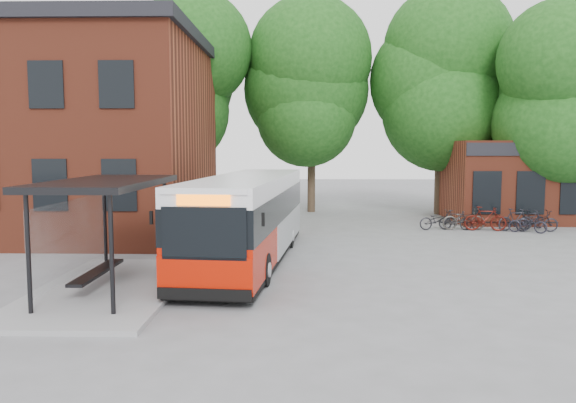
{
  "coord_description": "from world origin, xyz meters",
  "views": [
    {
      "loc": [
        0.45,
        -15.04,
        3.69
      ],
      "look_at": [
        0.02,
        2.41,
        2.0
      ],
      "focal_mm": 35.0,
      "sensor_mm": 36.0,
      "label": 1
    }
  ],
  "objects_px": {
    "bicycle_1": "(456,220)",
    "bicycle_4": "(528,223)",
    "bus_shelter": "(108,235)",
    "city_bus": "(249,219)",
    "bicycle_2": "(464,219)",
    "bicycle_7": "(532,219)",
    "bicycle_3": "(485,219)",
    "bicycle_0": "(438,220)",
    "bicycle_6": "(537,221)",
    "bicycle_5": "(515,220)"
  },
  "relations": [
    {
      "from": "bicycle_0",
      "to": "bicycle_3",
      "type": "bearing_deg",
      "value": -107.12
    },
    {
      "from": "bicycle_3",
      "to": "city_bus",
      "type": "bearing_deg",
      "value": 133.87
    },
    {
      "from": "bus_shelter",
      "to": "bicycle_7",
      "type": "xyz_separation_m",
      "value": [
        15.36,
        11.39,
        -1.01
      ]
    },
    {
      "from": "bicycle_1",
      "to": "bicycle_4",
      "type": "distance_m",
      "value": 2.98
    },
    {
      "from": "bicycle_1",
      "to": "bus_shelter",
      "type": "bearing_deg",
      "value": 141.93
    },
    {
      "from": "bus_shelter",
      "to": "bicycle_7",
      "type": "relative_size",
      "value": 4.77
    },
    {
      "from": "bicycle_3",
      "to": "bicycle_6",
      "type": "bearing_deg",
      "value": -86.49
    },
    {
      "from": "bus_shelter",
      "to": "bicycle_2",
      "type": "relative_size",
      "value": 3.68
    },
    {
      "from": "bicycle_3",
      "to": "bicycle_4",
      "type": "height_order",
      "value": "bicycle_3"
    },
    {
      "from": "city_bus",
      "to": "bicycle_3",
      "type": "distance_m",
      "value": 12.03
    },
    {
      "from": "bicycle_3",
      "to": "bicycle_4",
      "type": "xyz_separation_m",
      "value": [
        1.67,
        -0.48,
        -0.13
      ]
    },
    {
      "from": "bus_shelter",
      "to": "bicycle_4",
      "type": "height_order",
      "value": "bus_shelter"
    },
    {
      "from": "bicycle_6",
      "to": "bicycle_7",
      "type": "bearing_deg",
      "value": -6.99
    },
    {
      "from": "bicycle_3",
      "to": "bicycle_2",
      "type": "bearing_deg",
      "value": 79.09
    },
    {
      "from": "bicycle_0",
      "to": "bicycle_6",
      "type": "xyz_separation_m",
      "value": [
        4.18,
        -0.49,
        0.03
      ]
    },
    {
      "from": "bicycle_5",
      "to": "bicycle_6",
      "type": "xyz_separation_m",
      "value": [
        0.83,
        -0.25,
        -0.02
      ]
    },
    {
      "from": "bicycle_0",
      "to": "bicycle_3",
      "type": "distance_m",
      "value": 2.04
    },
    {
      "from": "bicycle_1",
      "to": "bicycle_6",
      "type": "xyz_separation_m",
      "value": [
        3.39,
        -0.49,
        0.03
      ]
    },
    {
      "from": "bus_shelter",
      "to": "bicycle_6",
      "type": "relative_size",
      "value": 3.86
    },
    {
      "from": "bicycle_2",
      "to": "bicycle_3",
      "type": "distance_m",
      "value": 0.91
    },
    {
      "from": "bicycle_1",
      "to": "bicycle_6",
      "type": "relative_size",
      "value": 0.82
    },
    {
      "from": "city_bus",
      "to": "bicycle_3",
      "type": "relative_size",
      "value": 6.04
    },
    {
      "from": "bicycle_5",
      "to": "bicycle_7",
      "type": "relative_size",
      "value": 1.13
    },
    {
      "from": "bus_shelter",
      "to": "bicycle_2",
      "type": "distance_m",
      "value": 16.48
    },
    {
      "from": "bus_shelter",
      "to": "city_bus",
      "type": "relative_size",
      "value": 0.64
    },
    {
      "from": "bicycle_1",
      "to": "city_bus",
      "type": "bearing_deg",
      "value": 138.95
    },
    {
      "from": "bicycle_2",
      "to": "bicycle_7",
      "type": "distance_m",
      "value": 3.18
    },
    {
      "from": "bicycle_1",
      "to": "bicycle_7",
      "type": "xyz_separation_m",
      "value": [
        3.51,
        0.38,
        -0.0
      ]
    },
    {
      "from": "bus_shelter",
      "to": "bicycle_7",
      "type": "bearing_deg",
      "value": 36.55
    },
    {
      "from": "bicycle_1",
      "to": "bicycle_4",
      "type": "height_order",
      "value": "bicycle_1"
    },
    {
      "from": "bicycle_0",
      "to": "bicycle_4",
      "type": "bearing_deg",
      "value": -110.8
    },
    {
      "from": "city_bus",
      "to": "bicycle_3",
      "type": "xyz_separation_m",
      "value": [
        9.82,
        6.91,
        -0.85
      ]
    },
    {
      "from": "city_bus",
      "to": "bicycle_6",
      "type": "xyz_separation_m",
      "value": [
        11.99,
        6.71,
        -0.91
      ]
    },
    {
      "from": "city_bus",
      "to": "bicycle_0",
      "type": "relative_size",
      "value": 6.44
    },
    {
      "from": "bus_shelter",
      "to": "bicycle_4",
      "type": "xyz_separation_m",
      "value": [
        14.73,
        10.24,
        -1.04
      ]
    },
    {
      "from": "bicycle_2",
      "to": "bicycle_6",
      "type": "distance_m",
      "value": 3.07
    },
    {
      "from": "bus_shelter",
      "to": "bicycle_2",
      "type": "height_order",
      "value": "bus_shelter"
    },
    {
      "from": "bicycle_4",
      "to": "bicycle_7",
      "type": "bearing_deg",
      "value": -5.31
    },
    {
      "from": "bus_shelter",
      "to": "bicycle_1",
      "type": "distance_m",
      "value": 16.21
    },
    {
      "from": "bicycle_0",
      "to": "bicycle_4",
      "type": "xyz_separation_m",
      "value": [
        3.68,
        -0.77,
        -0.03
      ]
    },
    {
      "from": "bicycle_4",
      "to": "city_bus",
      "type": "bearing_deg",
      "value": 142.82
    },
    {
      "from": "bicycle_0",
      "to": "bicycle_3",
      "type": "xyz_separation_m",
      "value": [
        2.01,
        -0.29,
        0.1
      ]
    },
    {
      "from": "city_bus",
      "to": "bicycle_4",
      "type": "distance_m",
      "value": 13.19
    },
    {
      "from": "bicycle_5",
      "to": "bus_shelter",
      "type": "bearing_deg",
      "value": 113.87
    },
    {
      "from": "bicycle_2",
      "to": "bicycle_7",
      "type": "xyz_separation_m",
      "value": [
        3.16,
        0.36,
        -0.06
      ]
    },
    {
      "from": "bicycle_4",
      "to": "bicycle_5",
      "type": "height_order",
      "value": "bicycle_5"
    },
    {
      "from": "bus_shelter",
      "to": "bicycle_6",
      "type": "height_order",
      "value": "bus_shelter"
    },
    {
      "from": "city_bus",
      "to": "bicycle_6",
      "type": "relative_size",
      "value": 6.03
    },
    {
      "from": "bicycle_0",
      "to": "bicycle_6",
      "type": "distance_m",
      "value": 4.21
    },
    {
      "from": "bicycle_7",
      "to": "bus_shelter",
      "type": "bearing_deg",
      "value": 105.02
    }
  ]
}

